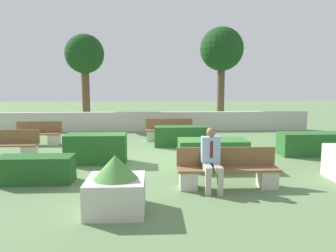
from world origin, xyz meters
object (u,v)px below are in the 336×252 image
object	(u,v)px
person_seated_man	(211,157)
tree_leftmost	(85,56)
bench_right_side	(38,136)
bench_left_side	(169,132)
bench_back	(6,148)
tree_center_left	(222,51)
bench_front	(228,172)
planter_corner_right	(116,187)

from	to	relation	value
person_seated_man	tree_leftmost	distance (m)	11.20
bench_right_side	bench_left_side	bearing A→B (deg)	17.69
bench_back	tree_center_left	size ratio (longest dim) A/B	0.37
bench_back	person_seated_man	world-z (taller)	person_seated_man
bench_front	tree_center_left	distance (m)	10.52
bench_front	planter_corner_right	bearing A→B (deg)	-151.20
person_seated_man	tree_center_left	bearing A→B (deg)	77.42
bench_right_side	bench_back	size ratio (longest dim) A/B	0.87
bench_right_side	person_seated_man	distance (m)	7.48
bench_back	person_seated_man	xyz separation A→B (m)	(5.55, -3.11, 0.39)
bench_front	bench_right_side	distance (m)	7.65
bench_front	bench_left_side	world-z (taller)	same
tree_leftmost	tree_center_left	world-z (taller)	tree_center_left
bench_back	tree_center_left	bearing A→B (deg)	41.55
planter_corner_right	bench_back	bearing A→B (deg)	131.48
bench_back	tree_leftmost	distance (m)	7.53
bench_right_side	person_seated_man	bearing A→B (deg)	-34.98
tree_leftmost	bench_right_side	bearing A→B (deg)	-99.89
bench_right_side	person_seated_man	xyz separation A→B (m)	(5.34, -5.23, 0.40)
bench_right_side	tree_center_left	distance (m)	9.54
tree_center_left	planter_corner_right	bearing A→B (deg)	-110.27
bench_back	tree_center_left	xyz separation A→B (m)	(7.76, 6.80, 3.47)
bench_right_side	tree_center_left	xyz separation A→B (m)	(7.55, 4.68, 3.48)
bench_back	planter_corner_right	xyz separation A→B (m)	(3.70, -4.18, 0.12)
bench_left_side	planter_corner_right	xyz separation A→B (m)	(-1.26, -7.00, 0.12)
bench_front	bench_left_side	distance (m)	5.85
bench_right_side	tree_leftmost	size ratio (longest dim) A/B	0.36
tree_leftmost	bench_back	bearing A→B (deg)	-98.54
bench_front	bench_back	xyz separation A→B (m)	(-5.92, 2.96, -0.01)
person_seated_man	bench_right_side	bearing A→B (deg)	135.61
bench_back	tree_center_left	distance (m)	10.89
tree_center_left	bench_back	bearing A→B (deg)	-138.75
bench_back	tree_leftmost	xyz separation A→B (m)	(1.01, 6.75, 3.17)
person_seated_man	tree_leftmost	xyz separation A→B (m)	(-4.53, 9.86, 2.78)
planter_corner_right	tree_center_left	world-z (taller)	tree_center_left
bench_right_side	bench_back	world-z (taller)	same
tree_leftmost	person_seated_man	bearing A→B (deg)	-65.31
bench_back	bench_front	bearing A→B (deg)	-26.26
bench_right_side	planter_corner_right	bearing A→B (deg)	-51.61
bench_left_side	bench_back	xyz separation A→B (m)	(-4.96, -2.81, 0.00)
person_seated_man	bench_left_side	bearing A→B (deg)	95.68
tree_center_left	bench_front	bearing A→B (deg)	-100.64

